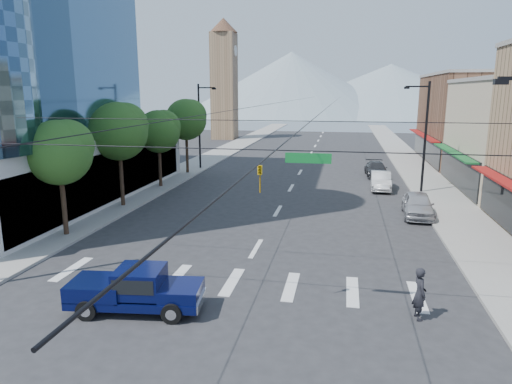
{
  "coord_description": "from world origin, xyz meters",
  "views": [
    {
      "loc": [
        4.41,
        -16.71,
        8.2
      ],
      "look_at": [
        -0.09,
        6.44,
        3.0
      ],
      "focal_mm": 32.0,
      "sensor_mm": 36.0,
      "label": 1
    }
  ],
  "objects_px": {
    "pedestrian": "(420,294)",
    "parked_car_near": "(418,205)",
    "parked_car_mid": "(381,181)",
    "pickup_truck": "(135,289)",
    "parked_car_far": "(376,169)"
  },
  "relations": [
    {
      "from": "parked_car_far",
      "to": "parked_car_mid",
      "type": "bearing_deg",
      "value": -92.81
    },
    {
      "from": "parked_car_near",
      "to": "parked_car_far",
      "type": "height_order",
      "value": "parked_car_near"
    },
    {
      "from": "pickup_truck",
      "to": "parked_car_far",
      "type": "xyz_separation_m",
      "value": [
        10.75,
        30.96,
        -0.19
      ]
    },
    {
      "from": "parked_car_near",
      "to": "pickup_truck",
      "type": "bearing_deg",
      "value": -124.68
    },
    {
      "from": "pedestrian",
      "to": "parked_car_near",
      "type": "bearing_deg",
      "value": -19.26
    },
    {
      "from": "parked_car_mid",
      "to": "parked_car_near",
      "type": "bearing_deg",
      "value": -76.12
    },
    {
      "from": "pickup_truck",
      "to": "pedestrian",
      "type": "bearing_deg",
      "value": 0.85
    },
    {
      "from": "pickup_truck",
      "to": "parked_car_mid",
      "type": "bearing_deg",
      "value": 59.65
    },
    {
      "from": "pedestrian",
      "to": "parked_car_near",
      "type": "xyz_separation_m",
      "value": [
        2.06,
        14.77,
        -0.18
      ]
    },
    {
      "from": "parked_car_mid",
      "to": "parked_car_far",
      "type": "xyz_separation_m",
      "value": [
        0.0,
        6.34,
        -0.05
      ]
    },
    {
      "from": "pedestrian",
      "to": "parked_car_far",
      "type": "distance_m",
      "value": 29.56
    },
    {
      "from": "pedestrian",
      "to": "parked_car_far",
      "type": "bearing_deg",
      "value": -11.82
    },
    {
      "from": "pickup_truck",
      "to": "parked_car_far",
      "type": "distance_m",
      "value": 32.77
    },
    {
      "from": "pickup_truck",
      "to": "pedestrian",
      "type": "distance_m",
      "value": 10.59
    },
    {
      "from": "parked_car_far",
      "to": "pickup_truck",
      "type": "bearing_deg",
      "value": -111.97
    }
  ]
}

